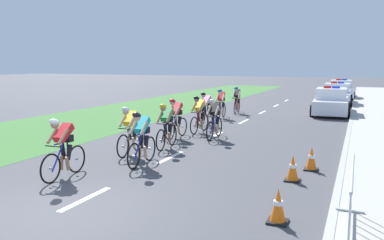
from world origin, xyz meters
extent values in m
plane|color=#424247|center=(0.00, 0.00, 0.00)|extent=(160.00, 160.00, 0.00)
cube|color=#9E9E99|center=(4.85, 14.00, 0.07)|extent=(0.16, 60.00, 0.13)
cube|color=#3D7033|center=(-7.28, 14.00, 0.00)|extent=(7.00, 60.00, 0.01)
cube|color=white|center=(0.00, 1.03, 0.00)|extent=(0.14, 1.60, 0.01)
cube|color=white|center=(0.00, 5.03, 0.00)|extent=(0.14, 1.60, 0.01)
cube|color=white|center=(0.00, 9.03, 0.00)|extent=(0.14, 1.60, 0.01)
cube|color=white|center=(0.00, 13.03, 0.00)|extent=(0.14, 1.60, 0.01)
cube|color=white|center=(0.00, 17.03, 0.00)|extent=(0.14, 1.60, 0.01)
cube|color=white|center=(0.00, 21.03, 0.00)|extent=(0.14, 1.60, 0.01)
cube|color=white|center=(0.00, 25.03, 0.00)|extent=(0.14, 1.60, 0.01)
torus|color=black|center=(-1.44, 1.57, 0.36)|extent=(0.09, 0.73, 0.72)
cylinder|color=#99999E|center=(-1.44, 1.57, 0.36)|extent=(0.06, 0.06, 0.06)
torus|color=black|center=(-1.51, 2.57, 0.36)|extent=(0.09, 0.73, 0.72)
cylinder|color=#99999E|center=(-1.51, 2.57, 0.36)|extent=(0.06, 0.06, 0.06)
cylinder|color=#1E1E99|center=(-1.47, 2.02, 0.90)|extent=(0.07, 0.55, 0.04)
cylinder|color=#1E1E99|center=(-1.46, 1.84, 0.58)|extent=(0.07, 0.48, 0.63)
cylinder|color=#1E1E99|center=(-1.49, 2.22, 0.60)|extent=(0.04, 0.04, 0.65)
cylinder|color=black|center=(-1.45, 1.67, 0.88)|extent=(0.42, 0.06, 0.03)
cube|color=black|center=(-1.49, 2.22, 0.94)|extent=(0.11, 0.23, 0.05)
cube|color=red|center=(-1.48, 2.09, 1.14)|extent=(0.31, 0.57, 0.45)
cube|color=black|center=(-1.49, 2.21, 0.98)|extent=(0.29, 0.22, 0.18)
cylinder|color=black|center=(-1.39, 2.16, 0.64)|extent=(0.12, 0.23, 0.40)
cylinder|color=#9E7051|center=(-1.39, 2.08, 0.37)|extent=(0.10, 0.16, 0.36)
cylinder|color=black|center=(-1.57, 2.15, 0.64)|extent=(0.12, 0.18, 0.40)
cylinder|color=#9E7051|center=(-1.57, 2.07, 0.37)|extent=(0.10, 0.13, 0.36)
cylinder|color=#9E7051|center=(-1.30, 1.89, 1.09)|extent=(0.10, 0.41, 0.35)
cylinder|color=#9E7051|center=(-1.62, 1.87, 1.09)|extent=(0.10, 0.41, 0.35)
sphere|color=#9E7051|center=(-1.46, 1.79, 1.38)|extent=(0.19, 0.19, 0.19)
ellipsoid|color=white|center=(-1.46, 1.78, 1.45)|extent=(0.25, 0.33, 0.24)
torus|color=black|center=(-0.30, 3.41, 0.36)|extent=(0.09, 0.73, 0.72)
cylinder|color=#99999E|center=(-0.30, 3.41, 0.36)|extent=(0.06, 0.06, 0.06)
torus|color=black|center=(-0.37, 4.41, 0.36)|extent=(0.09, 0.73, 0.72)
cylinder|color=#99999E|center=(-0.37, 4.41, 0.36)|extent=(0.06, 0.06, 0.06)
cylinder|color=#1E1E99|center=(-0.33, 3.86, 0.90)|extent=(0.07, 0.55, 0.04)
cylinder|color=#1E1E99|center=(-0.32, 3.69, 0.58)|extent=(0.07, 0.48, 0.63)
cylinder|color=#1E1E99|center=(-0.34, 4.06, 0.60)|extent=(0.04, 0.04, 0.65)
cylinder|color=black|center=(-0.30, 3.51, 0.88)|extent=(0.42, 0.06, 0.03)
cube|color=black|center=(-0.34, 4.06, 0.94)|extent=(0.12, 0.23, 0.05)
cube|color=#19B2B7|center=(-0.33, 3.94, 1.14)|extent=(0.32, 0.57, 0.45)
cube|color=black|center=(-0.34, 4.05, 0.98)|extent=(0.29, 0.22, 0.18)
cylinder|color=black|center=(-0.25, 4.01, 0.64)|extent=(0.13, 0.23, 0.40)
cylinder|color=tan|center=(-0.24, 3.93, 0.37)|extent=(0.10, 0.16, 0.36)
cylinder|color=black|center=(-0.43, 4.00, 0.64)|extent=(0.12, 0.18, 0.40)
cylinder|color=tan|center=(-0.42, 3.92, 0.37)|extent=(0.10, 0.13, 0.36)
cylinder|color=tan|center=(-0.16, 3.73, 1.09)|extent=(0.10, 0.41, 0.35)
cylinder|color=tan|center=(-0.48, 3.71, 1.09)|extent=(0.10, 0.41, 0.35)
sphere|color=tan|center=(-0.31, 3.64, 1.38)|extent=(0.19, 0.19, 0.19)
ellipsoid|color=black|center=(-0.31, 3.63, 1.45)|extent=(0.25, 0.33, 0.24)
torus|color=black|center=(-1.28, 4.38, 0.36)|extent=(0.10, 0.73, 0.72)
cylinder|color=#99999E|center=(-1.28, 4.38, 0.36)|extent=(0.06, 0.06, 0.06)
torus|color=black|center=(-1.35, 5.38, 0.36)|extent=(0.10, 0.73, 0.72)
cylinder|color=#99999E|center=(-1.35, 5.38, 0.36)|extent=(0.06, 0.06, 0.06)
cylinder|color=white|center=(-1.32, 4.83, 0.90)|extent=(0.08, 0.55, 0.04)
cylinder|color=white|center=(-1.30, 4.65, 0.58)|extent=(0.07, 0.48, 0.63)
cylinder|color=white|center=(-1.33, 5.03, 0.60)|extent=(0.04, 0.04, 0.65)
cylinder|color=black|center=(-1.29, 4.48, 0.88)|extent=(0.42, 0.06, 0.03)
cube|color=black|center=(-1.33, 5.03, 0.94)|extent=(0.12, 0.23, 0.05)
cube|color=yellow|center=(-1.32, 4.90, 1.14)|extent=(0.32, 0.57, 0.45)
cube|color=black|center=(-1.33, 5.02, 0.98)|extent=(0.29, 0.22, 0.18)
cylinder|color=black|center=(-1.24, 4.97, 0.64)|extent=(0.13, 0.23, 0.40)
cylinder|color=tan|center=(-1.23, 4.89, 0.37)|extent=(0.10, 0.16, 0.36)
cylinder|color=black|center=(-1.41, 4.96, 0.64)|extent=(0.12, 0.18, 0.40)
cylinder|color=tan|center=(-1.41, 4.88, 0.37)|extent=(0.10, 0.13, 0.36)
cylinder|color=tan|center=(-1.15, 4.70, 1.09)|extent=(0.10, 0.41, 0.35)
cylinder|color=tan|center=(-1.46, 4.68, 1.09)|extent=(0.10, 0.41, 0.35)
sphere|color=tan|center=(-1.30, 4.60, 1.38)|extent=(0.19, 0.19, 0.19)
ellipsoid|color=white|center=(-1.30, 4.59, 1.45)|extent=(0.25, 0.33, 0.24)
torus|color=black|center=(-0.67, 5.65, 0.36)|extent=(0.09, 0.73, 0.72)
cylinder|color=#99999E|center=(-0.67, 5.65, 0.36)|extent=(0.06, 0.06, 0.06)
torus|color=black|center=(-0.74, 6.64, 0.36)|extent=(0.09, 0.73, 0.72)
cylinder|color=#99999E|center=(-0.74, 6.64, 0.36)|extent=(0.06, 0.06, 0.06)
cylinder|color=black|center=(-0.70, 6.09, 0.90)|extent=(0.07, 0.55, 0.04)
cylinder|color=black|center=(-0.69, 5.92, 0.58)|extent=(0.07, 0.48, 0.63)
cylinder|color=black|center=(-0.71, 6.29, 0.60)|extent=(0.04, 0.04, 0.65)
cylinder|color=black|center=(-0.68, 5.74, 0.88)|extent=(0.42, 0.06, 0.03)
cube|color=black|center=(-0.71, 6.29, 0.94)|extent=(0.11, 0.23, 0.05)
cube|color=green|center=(-0.70, 6.17, 1.14)|extent=(0.32, 0.57, 0.45)
cube|color=black|center=(-0.71, 6.28, 0.98)|extent=(0.29, 0.22, 0.18)
cylinder|color=black|center=(-0.62, 6.24, 0.64)|extent=(0.12, 0.23, 0.40)
cylinder|color=#9E7051|center=(-0.61, 6.16, 0.37)|extent=(0.10, 0.16, 0.36)
cylinder|color=black|center=(-0.80, 6.23, 0.64)|extent=(0.12, 0.18, 0.40)
cylinder|color=#9E7051|center=(-0.79, 6.15, 0.37)|extent=(0.10, 0.13, 0.36)
cylinder|color=#9E7051|center=(-0.53, 5.97, 1.09)|extent=(0.10, 0.41, 0.35)
cylinder|color=#9E7051|center=(-0.85, 5.94, 1.09)|extent=(0.10, 0.41, 0.35)
sphere|color=#9E7051|center=(-0.68, 5.87, 1.38)|extent=(0.19, 0.19, 0.19)
ellipsoid|color=yellow|center=(-0.68, 5.86, 1.45)|extent=(0.25, 0.33, 0.24)
torus|color=black|center=(0.18, 7.89, 0.36)|extent=(0.05, 0.72, 0.72)
cylinder|color=#99999E|center=(0.18, 7.89, 0.36)|extent=(0.06, 0.06, 0.06)
torus|color=black|center=(0.17, 8.89, 0.36)|extent=(0.05, 0.72, 0.72)
cylinder|color=#99999E|center=(0.17, 8.89, 0.36)|extent=(0.06, 0.06, 0.06)
cylinder|color=#1E1E99|center=(0.18, 8.34, 0.90)|extent=(0.04, 0.55, 0.04)
cylinder|color=#1E1E99|center=(0.18, 8.17, 0.58)|extent=(0.04, 0.48, 0.63)
cylinder|color=#1E1E99|center=(0.18, 8.54, 0.60)|extent=(0.04, 0.04, 0.65)
cylinder|color=black|center=(0.18, 7.99, 0.88)|extent=(0.42, 0.03, 0.03)
cube|color=black|center=(0.18, 8.54, 0.94)|extent=(0.10, 0.22, 0.05)
cube|color=black|center=(0.18, 8.42, 1.14)|extent=(0.29, 0.54, 0.47)
cube|color=black|center=(0.18, 8.53, 0.98)|extent=(0.28, 0.20, 0.18)
cylinder|color=black|center=(0.27, 8.48, 0.64)|extent=(0.11, 0.22, 0.40)
cylinder|color=tan|center=(0.27, 8.40, 0.37)|extent=(0.09, 0.15, 0.36)
cylinder|color=black|center=(0.09, 8.48, 0.64)|extent=(0.11, 0.17, 0.40)
cylinder|color=tan|center=(0.09, 8.40, 0.37)|extent=(0.09, 0.12, 0.36)
cylinder|color=tan|center=(0.34, 8.20, 1.09)|extent=(0.08, 0.40, 0.35)
cylinder|color=tan|center=(0.02, 8.20, 1.09)|extent=(0.08, 0.40, 0.35)
sphere|color=tan|center=(0.18, 8.12, 1.38)|extent=(0.19, 0.19, 0.19)
ellipsoid|color=white|center=(0.18, 8.11, 1.45)|extent=(0.23, 0.32, 0.24)
torus|color=black|center=(-1.22, 7.39, 0.36)|extent=(0.08, 0.73, 0.72)
cylinder|color=#99999E|center=(-1.22, 7.39, 0.36)|extent=(0.06, 0.06, 0.06)
torus|color=black|center=(-1.16, 8.39, 0.36)|extent=(0.08, 0.73, 0.72)
cylinder|color=#99999E|center=(-1.16, 8.39, 0.36)|extent=(0.06, 0.06, 0.06)
cylinder|color=white|center=(-1.19, 7.84, 0.90)|extent=(0.07, 0.55, 0.04)
cylinder|color=white|center=(-1.20, 7.67, 0.58)|extent=(0.07, 0.48, 0.63)
cylinder|color=white|center=(-1.18, 8.04, 0.60)|extent=(0.04, 0.04, 0.65)
cylinder|color=black|center=(-1.21, 7.49, 0.88)|extent=(0.42, 0.05, 0.03)
cube|color=black|center=(-1.18, 8.04, 0.94)|extent=(0.11, 0.23, 0.05)
cube|color=red|center=(-1.19, 7.92, 1.14)|extent=(0.31, 0.56, 0.46)
cube|color=black|center=(-1.18, 8.03, 0.98)|extent=(0.29, 0.21, 0.18)
cylinder|color=black|center=(-1.09, 7.98, 0.64)|extent=(0.12, 0.23, 0.40)
cylinder|color=tan|center=(-1.10, 7.90, 0.37)|extent=(0.10, 0.16, 0.36)
cylinder|color=black|center=(-1.27, 7.98, 0.64)|extent=(0.12, 0.17, 0.40)
cylinder|color=tan|center=(-1.28, 7.90, 0.37)|extent=(0.10, 0.13, 0.36)
cylinder|color=tan|center=(-1.04, 7.69, 1.09)|extent=(0.10, 0.40, 0.35)
cylinder|color=tan|center=(-1.36, 7.71, 1.09)|extent=(0.10, 0.40, 0.35)
sphere|color=tan|center=(-1.20, 7.62, 1.38)|extent=(0.19, 0.19, 0.19)
ellipsoid|color=red|center=(-1.20, 7.61, 1.45)|extent=(0.25, 0.33, 0.24)
torus|color=black|center=(-0.86, 8.85, 0.36)|extent=(0.08, 0.73, 0.72)
cylinder|color=#99999E|center=(-0.86, 8.85, 0.36)|extent=(0.06, 0.06, 0.06)
torus|color=black|center=(-0.81, 9.85, 0.36)|extent=(0.08, 0.73, 0.72)
cylinder|color=#99999E|center=(-0.81, 9.85, 0.36)|extent=(0.06, 0.06, 0.06)
cylinder|color=#B21919|center=(-0.84, 9.30, 0.90)|extent=(0.06, 0.55, 0.04)
cylinder|color=#B21919|center=(-0.84, 9.12, 0.58)|extent=(0.06, 0.48, 0.63)
cylinder|color=#B21919|center=(-0.83, 9.50, 0.60)|extent=(0.04, 0.04, 0.65)
cylinder|color=black|center=(-0.85, 8.95, 0.88)|extent=(0.42, 0.05, 0.03)
cube|color=black|center=(-0.83, 9.50, 0.94)|extent=(0.11, 0.22, 0.05)
cube|color=yellow|center=(-0.83, 9.37, 1.14)|extent=(0.30, 0.56, 0.45)
cube|color=black|center=(-0.83, 9.49, 0.98)|extent=(0.29, 0.21, 0.18)
cylinder|color=black|center=(-0.74, 9.43, 0.64)|extent=(0.12, 0.23, 0.40)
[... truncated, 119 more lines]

